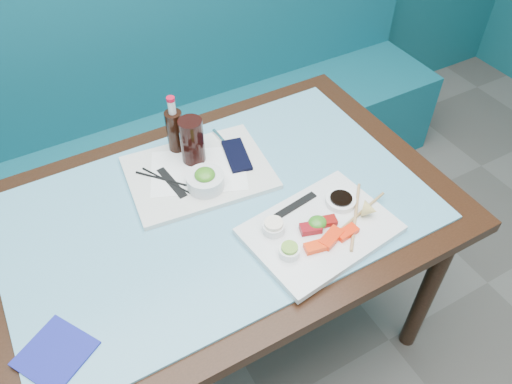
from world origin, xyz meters
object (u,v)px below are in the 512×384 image
dining_table (218,228)px  seaweed_bowl (205,181)px  sashimi_plate (320,230)px  serving_tray (199,172)px  blue_napkin (55,353)px  booth_bench (140,146)px  cola_bottle_body (175,133)px  cola_glass (192,141)px

dining_table → seaweed_bowl: (0.01, 0.08, 0.13)m
sashimi_plate → serving_tray: sashimi_plate is taller
sashimi_plate → blue_napkin: (-0.74, -0.00, -0.01)m
booth_bench → seaweed_bowl: booth_bench is taller
sashimi_plate → blue_napkin: 0.74m
dining_table → blue_napkin: bearing=-156.5°
seaweed_bowl → sashimi_plate: bearing=-56.1°
cola_bottle_body → blue_napkin: cola_bottle_body is taller
cola_bottle_body → cola_glass: bearing=-72.3°
sashimi_plate → blue_napkin: bearing=173.0°
sashimi_plate → cola_glass: 0.48m
seaweed_bowl → cola_glass: size_ratio=0.74×
cola_glass → cola_bottle_body: (-0.02, 0.08, -0.01)m
dining_table → seaweed_bowl: 0.15m
seaweed_bowl → dining_table: bearing=-94.0°
seaweed_bowl → cola_bottle_body: cola_bottle_body is taller
dining_table → blue_napkin: (-0.53, -0.23, 0.09)m
booth_bench → cola_bottle_body: booth_bench is taller
seaweed_bowl → blue_napkin: 0.62m
cola_bottle_body → blue_napkin: bearing=-135.5°
booth_bench → dining_table: booth_bench is taller
dining_table → seaweed_bowl: size_ratio=12.25×
cola_bottle_body → blue_napkin: 0.74m
booth_bench → sashimi_plate: booth_bench is taller
serving_tray → blue_napkin: 0.67m
serving_tray → cola_glass: bearing=85.8°
serving_tray → cola_glass: (0.01, 0.05, 0.09)m
booth_bench → cola_glass: size_ratio=19.50×
dining_table → sashimi_plate: bearing=-46.8°
booth_bench → dining_table: 0.89m
dining_table → cola_glass: cola_glass is taller
booth_bench → blue_napkin: booth_bench is taller
sashimi_plate → booth_bench: bearing=94.1°
sashimi_plate → cola_bottle_body: bearing=105.1°
dining_table → sashimi_plate: 0.33m
serving_tray → seaweed_bowl: bearing=-91.5°
cola_glass → cola_bottle_body: bearing=107.7°
booth_bench → blue_napkin: bearing=-116.2°
serving_tray → blue_napkin: (-0.54, -0.39, -0.01)m
dining_table → serving_tray: 0.19m
sashimi_plate → seaweed_bowl: 0.37m
booth_bench → dining_table: bearing=-90.0°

